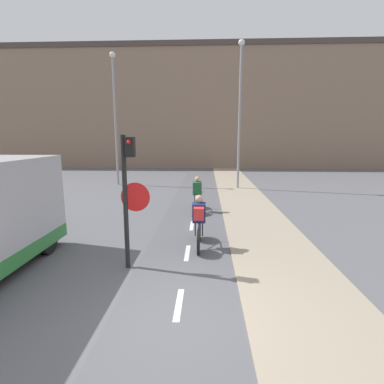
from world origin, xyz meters
The scene contains 9 objects.
ground_plane centered at (0.00, 0.00, 0.00)m, with size 120.00×120.00×0.00m, color #5B5B60.
bike_lane centered at (0.00, 0.01, 0.01)m, with size 2.31×60.00×0.02m.
sidewalk_strip centered at (2.36, 0.00, 0.03)m, with size 2.40×60.00×0.05m.
building_row_background centered at (0.00, 27.78, 5.99)m, with size 60.00×5.20×11.97m.
traffic_light_pole centered at (-1.28, 2.09, 1.93)m, with size 0.67×0.26×3.11m.
street_lamp_far centered at (-5.30, 14.65, 4.89)m, with size 0.36×0.36×8.19m.
street_lamp_sidewalk centered at (2.38, 13.37, 5.00)m, with size 0.36×0.36×8.40m.
cyclist_near centered at (0.29, 3.46, 0.72)m, with size 0.46×1.75×1.51m.
cyclist_far centered at (0.12, 7.61, 0.67)m, with size 0.46×1.68×1.48m.
Camera 1 is at (0.48, -4.54, 3.06)m, focal length 28.00 mm.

